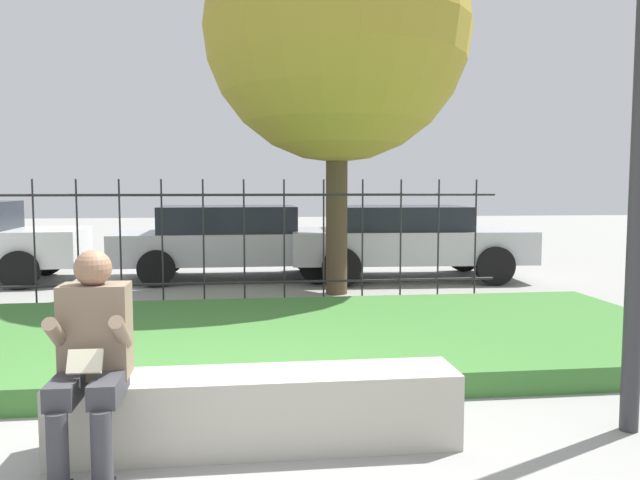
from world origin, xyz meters
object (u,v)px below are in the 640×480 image
at_px(stone_bench, 259,414).
at_px(tree_behind_fence, 337,29).
at_px(car_parked_center, 235,239).
at_px(person_seated_reader, 91,353).
at_px(car_parked_right, 406,239).

bearing_deg(stone_bench, tree_behind_fence, 76.63).
xyz_separation_m(stone_bench, car_parked_center, (-0.24, 7.37, 0.48)).
relative_size(car_parked_center, tree_behind_fence, 0.72).
relative_size(stone_bench, car_parked_center, 0.58).
xyz_separation_m(stone_bench, tree_behind_fence, (1.32, 5.54, 3.75)).
bearing_deg(tree_behind_fence, person_seated_reader, -111.25).
relative_size(car_parked_right, tree_behind_fence, 0.71).
relative_size(person_seated_reader, tree_behind_fence, 0.21).
height_order(stone_bench, person_seated_reader, person_seated_reader).
bearing_deg(person_seated_reader, stone_bench, 15.49).
distance_m(stone_bench, tree_behind_fence, 6.82).
bearing_deg(person_seated_reader, car_parked_center, 84.74).
bearing_deg(stone_bench, car_parked_right, 68.31).
height_order(stone_bench, tree_behind_fence, tree_behind_fence).
bearing_deg(stone_bench, person_seated_reader, -164.51).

